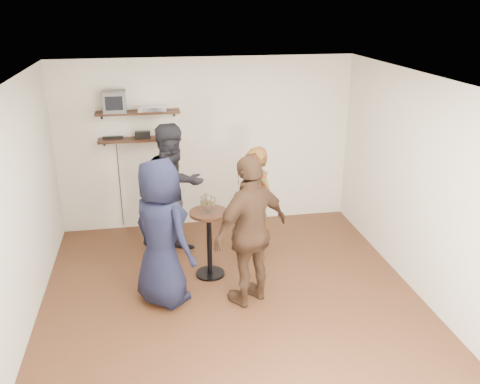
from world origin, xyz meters
name	(u,v)px	position (x,y,z in m)	size (l,w,h in m)	color
room	(234,205)	(0.00, 0.00, 1.30)	(4.58, 5.08, 2.68)	#402014
shelf_upper	(138,112)	(-1.00, 2.38, 1.85)	(1.20, 0.25, 0.04)	black
shelf_lower	(140,139)	(-1.00, 2.38, 1.45)	(1.20, 0.25, 0.04)	black
crt_monitor	(114,101)	(-1.31, 2.38, 2.02)	(0.32, 0.30, 0.30)	#59595B
dvd_deck	(152,109)	(-0.80, 2.38, 1.90)	(0.40, 0.24, 0.06)	silver
radio	(143,135)	(-0.96, 2.38, 1.52)	(0.22, 0.10, 0.10)	black
power_strip	(113,137)	(-1.39, 2.42, 1.48)	(0.30, 0.05, 0.03)	black
side_table	(166,214)	(-0.69, 1.86, 0.45)	(0.54, 0.54, 0.54)	black
vase_lilies	(165,188)	(-0.69, 1.86, 0.85)	(0.19, 0.20, 0.97)	white
drinks_table	(209,235)	(-0.19, 0.80, 0.57)	(0.49, 0.49, 0.89)	black
wine_glass_fl	(203,201)	(-0.25, 0.78, 1.05)	(0.07, 0.07, 0.22)	silver
wine_glass_fr	(213,202)	(-0.14, 0.78, 1.02)	(0.06, 0.06, 0.19)	silver
wine_glass_bl	(206,199)	(-0.21, 0.87, 1.03)	(0.07, 0.07, 0.21)	silver
wine_glass_br	(209,201)	(-0.18, 0.80, 1.04)	(0.07, 0.07, 0.21)	silver
person_plaid	(255,204)	(0.49, 1.20, 0.79)	(0.57, 0.38, 1.57)	#A51612
person_dark	(174,191)	(-0.57, 1.49, 0.94)	(0.91, 0.71, 1.87)	black
person_navy	(161,233)	(-0.79, 0.30, 0.88)	(0.86, 0.56, 1.76)	black
person_brown	(251,231)	(0.21, 0.13, 0.90)	(1.06, 0.44, 1.80)	#412A1B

